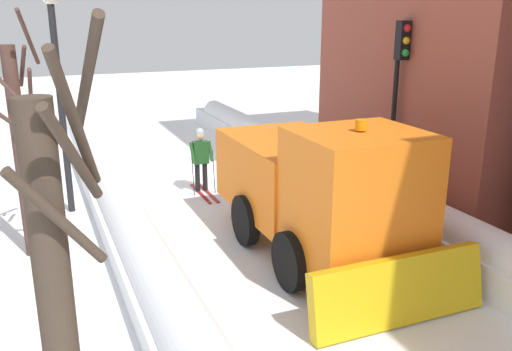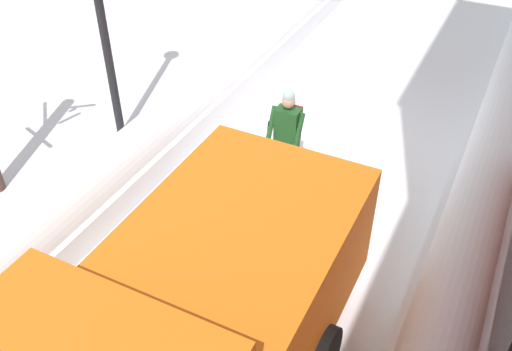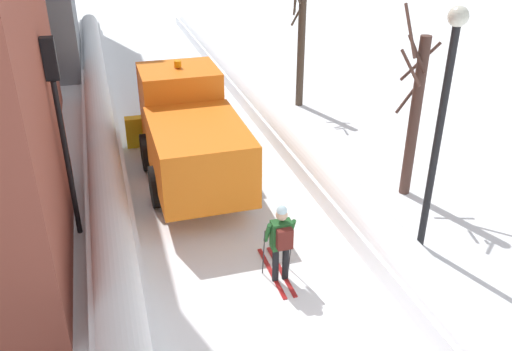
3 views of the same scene
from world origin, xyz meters
name	(u,v)px [view 3 (image 3 of 3)]	position (x,y,z in m)	size (l,w,h in m)	color
ground_plane	(191,135)	(0.00, 10.00, 0.00)	(80.00, 80.00, 0.00)	white
snowbank_left	(101,131)	(-2.91, 10.00, 0.49)	(1.10, 36.00, 1.09)	white
snowbank_right	(273,116)	(2.91, 10.00, 0.38)	(1.10, 36.00, 0.93)	white
plow_truck	(190,133)	(-0.57, 6.72, 1.48)	(3.20, 5.98, 3.12)	orange
skier	(281,240)	(0.39, 1.74, 1.00)	(0.62, 1.80, 1.81)	black
traffic_light_pole	(57,103)	(-3.67, 4.94, 3.26)	(0.28, 0.42, 4.66)	black
street_lamp	(443,107)	(3.91, 2.01, 3.41)	(0.40, 0.40, 5.41)	black
bare_tree_near	(414,114)	(4.86, 4.39, 2.30)	(1.10, 1.20, 4.95)	#4D332C
bare_tree_mid	(301,46)	(4.57, 11.79, 2.31)	(0.73, 1.15, 4.89)	#45372B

